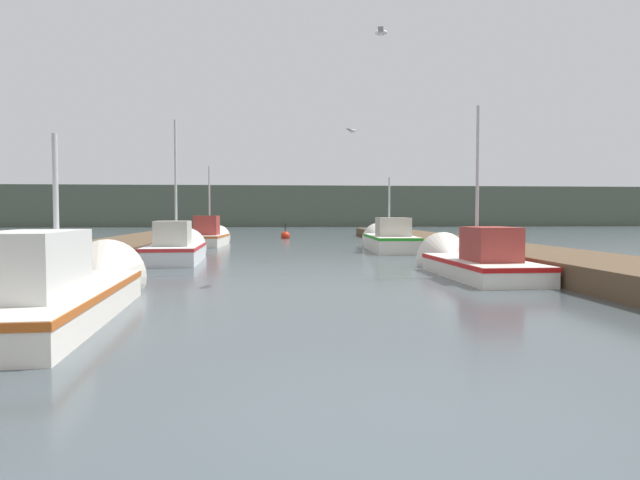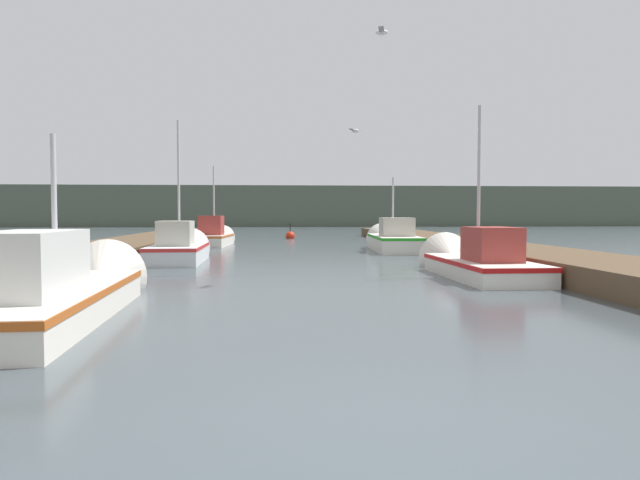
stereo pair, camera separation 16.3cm
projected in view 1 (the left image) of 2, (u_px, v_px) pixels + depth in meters
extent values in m
plane|color=#424C51|center=(408.00, 438.00, 3.96)|extent=(200.00, 200.00, 0.00)
cube|color=brown|center=(106.00, 252.00, 19.31)|extent=(2.90, 40.00, 0.52)
cube|color=brown|center=(479.00, 249.00, 20.43)|extent=(2.90, 40.00, 0.52)
cube|color=#4C5647|center=(278.00, 207.00, 72.60)|extent=(120.00, 16.00, 4.72)
cube|color=silver|center=(49.00, 305.00, 8.17)|extent=(1.93, 5.26, 0.48)
cube|color=#B4521B|center=(49.00, 293.00, 8.16)|extent=(1.96, 5.30, 0.10)
cone|color=silver|center=(101.00, 280.00, 11.23)|extent=(1.63, 1.08, 1.58)
cube|color=silver|center=(32.00, 263.00, 7.50)|extent=(1.12, 2.12, 0.84)
cylinder|color=#B2B2B7|center=(56.00, 210.00, 8.49)|extent=(0.08, 0.08, 2.26)
cube|color=silver|center=(481.00, 268.00, 13.76)|extent=(1.71, 4.37, 0.45)
cube|color=red|center=(481.00, 262.00, 13.75)|extent=(1.74, 4.40, 0.10)
cone|color=silver|center=(447.00, 260.00, 16.33)|extent=(1.58, 0.84, 1.57)
cube|color=#99332D|center=(491.00, 244.00, 13.19)|extent=(1.03, 1.42, 0.79)
cylinder|color=#B2B2B7|center=(477.00, 182.00, 13.99)|extent=(0.08, 0.08, 3.73)
cube|color=silver|center=(175.00, 254.00, 18.09)|extent=(1.67, 3.98, 0.56)
cube|color=red|center=(175.00, 247.00, 18.08)|extent=(1.70, 4.01, 0.10)
cone|color=silver|center=(185.00, 249.00, 20.48)|extent=(1.51, 0.92, 1.49)
cube|color=#B2AD9E|center=(173.00, 233.00, 17.57)|extent=(1.05, 1.28, 0.77)
cylinder|color=#B2B2B7|center=(176.00, 182.00, 18.27)|extent=(0.08, 0.08, 3.99)
cube|color=silver|center=(390.00, 243.00, 23.54)|extent=(1.88, 5.06, 0.64)
cube|color=#1F9B1D|center=(390.00, 237.00, 23.53)|extent=(1.91, 5.09, 0.10)
cone|color=silver|center=(380.00, 240.00, 26.56)|extent=(1.60, 1.13, 1.56)
cube|color=#B2AD9E|center=(393.00, 227.00, 22.89)|extent=(1.32, 1.47, 0.74)
cylinder|color=#B2B2B7|center=(389.00, 206.00, 23.84)|extent=(0.08, 0.08, 2.41)
cube|color=silver|center=(209.00, 240.00, 27.21)|extent=(1.69, 3.82, 0.54)
cube|color=#BD5C25|center=(209.00, 236.00, 27.20)|extent=(1.72, 3.86, 0.10)
cone|color=silver|center=(216.00, 238.00, 29.43)|extent=(1.40, 0.80, 1.35)
cube|color=#99332D|center=(207.00, 225.00, 26.71)|extent=(1.14, 1.13, 0.91)
cylinder|color=#B2B2B7|center=(209.00, 200.00, 27.40)|extent=(0.08, 0.08, 3.29)
cylinder|color=#473523|center=(384.00, 232.00, 29.76)|extent=(0.28, 0.28, 1.18)
cylinder|color=silver|center=(384.00, 220.00, 29.73)|extent=(0.32, 0.32, 0.04)
sphere|color=red|center=(285.00, 236.00, 35.13)|extent=(0.57, 0.57, 0.57)
cylinder|color=black|center=(285.00, 227.00, 35.10)|extent=(0.06, 0.06, 0.50)
ellipsoid|color=white|center=(353.00, 131.00, 19.05)|extent=(0.29, 0.30, 0.12)
cube|color=gray|center=(350.00, 130.00, 18.95)|extent=(0.28, 0.27, 0.07)
cube|color=gray|center=(355.00, 131.00, 19.15)|extent=(0.28, 0.27, 0.07)
ellipsoid|color=white|center=(381.00, 33.00, 12.93)|extent=(0.31, 0.20, 0.12)
cube|color=gray|center=(381.00, 30.00, 12.79)|extent=(0.18, 0.29, 0.07)
cube|color=gray|center=(382.00, 34.00, 13.06)|extent=(0.18, 0.29, 0.07)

